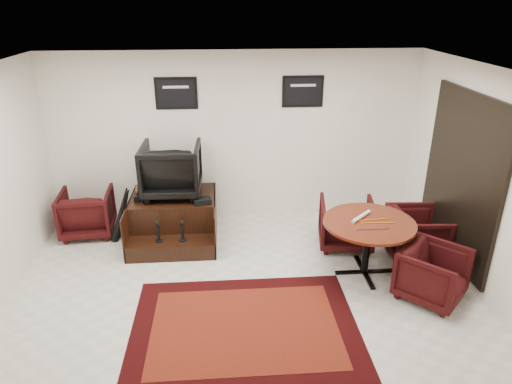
% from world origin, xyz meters
% --- Properties ---
extents(ground, '(6.00, 6.00, 0.00)m').
position_xyz_m(ground, '(0.00, 0.00, 0.00)').
color(ground, silver).
rests_on(ground, ground).
extents(room_shell, '(6.02, 5.02, 2.81)m').
position_xyz_m(room_shell, '(0.41, 0.12, 1.79)').
color(room_shell, white).
rests_on(room_shell, ground).
extents(area_rug, '(2.62, 1.97, 0.01)m').
position_xyz_m(area_rug, '(-0.00, -0.51, 0.01)').
color(area_rug, black).
rests_on(area_rug, ground).
extents(shine_podium, '(1.32, 1.36, 0.68)m').
position_xyz_m(shine_podium, '(-1.00, 1.78, 0.31)').
color(shine_podium, black).
rests_on(shine_podium, ground).
extents(shine_chair, '(0.90, 0.85, 0.91)m').
position_xyz_m(shine_chair, '(-1.00, 1.92, 1.13)').
color(shine_chair, black).
rests_on(shine_chair, shine_podium).
extents(shoes_pair, '(0.21, 0.25, 0.09)m').
position_xyz_m(shoes_pair, '(-1.46, 1.75, 0.72)').
color(shoes_pair, black).
rests_on(shoes_pair, shine_podium).
extents(polish_kit, '(0.28, 0.23, 0.09)m').
position_xyz_m(polish_kit, '(-0.53, 1.52, 0.72)').
color(polish_kit, black).
rests_on(polish_kit, shine_podium).
extents(umbrella_black, '(0.35, 0.13, 0.93)m').
position_xyz_m(umbrella_black, '(-1.80, 1.69, 0.47)').
color(umbrella_black, black).
rests_on(umbrella_black, ground).
extents(umbrella_hooked, '(0.32, 0.12, 0.85)m').
position_xyz_m(umbrella_hooked, '(-1.79, 1.80, 0.43)').
color(umbrella_hooked, black).
rests_on(umbrella_hooked, ground).
extents(armchair_side, '(0.84, 0.80, 0.81)m').
position_xyz_m(armchair_side, '(-2.40, 2.00, 0.40)').
color(armchair_side, black).
rests_on(armchair_side, ground).
extents(meeting_table, '(1.22, 1.22, 0.80)m').
position_xyz_m(meeting_table, '(1.71, 0.52, 0.70)').
color(meeting_table, '#441609').
rests_on(meeting_table, ground).
extents(table_chair_back, '(0.89, 0.85, 0.81)m').
position_xyz_m(table_chair_back, '(1.64, 1.31, 0.40)').
color(table_chair_back, black).
rests_on(table_chair_back, ground).
extents(table_chair_window, '(0.77, 0.82, 0.79)m').
position_xyz_m(table_chair_window, '(2.59, 0.92, 0.40)').
color(table_chair_window, black).
rests_on(table_chair_window, ground).
extents(table_chair_corner, '(1.01, 1.01, 0.76)m').
position_xyz_m(table_chair_corner, '(2.38, -0.09, 0.38)').
color(table_chair_corner, black).
rests_on(table_chair_corner, ground).
extents(paper_roll, '(0.34, 0.33, 0.05)m').
position_xyz_m(paper_roll, '(1.63, 0.63, 0.82)').
color(paper_roll, silver).
rests_on(paper_roll, meeting_table).
extents(table_clutter, '(0.57, 0.32, 0.01)m').
position_xyz_m(table_clutter, '(1.77, 0.45, 0.80)').
color(table_clutter, '#DC620C').
rests_on(table_clutter, meeting_table).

